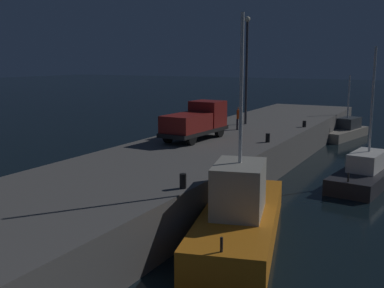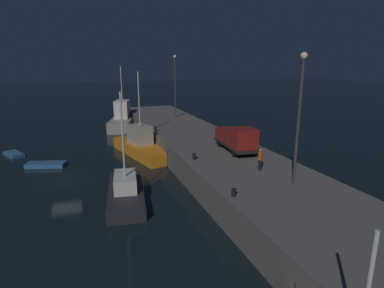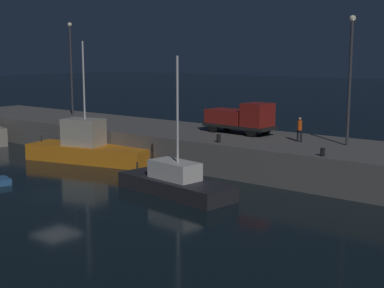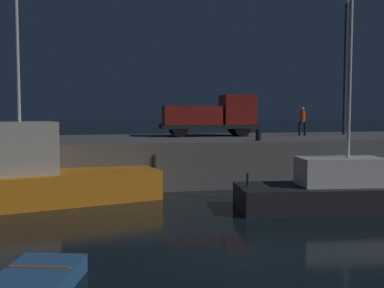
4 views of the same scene
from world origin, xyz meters
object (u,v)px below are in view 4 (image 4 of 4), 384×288
object	(u,v)px
fishing_boat_white	(341,191)
bollard_east	(258,135)
utility_truck	(212,116)
fishing_boat_blue	(27,179)
dockworker	(302,119)
lamp_post_east	(346,55)

from	to	relation	value
fishing_boat_white	bollard_east	distance (m)	6.28
utility_truck	fishing_boat_blue	bearing A→B (deg)	-143.87
fishing_boat_blue	bollard_east	bearing A→B (deg)	12.92
fishing_boat_blue	dockworker	distance (m)	16.25
fishing_boat_white	utility_truck	xyz separation A→B (m)	(-2.24, 10.41, 2.76)
bollard_east	dockworker	bearing A→B (deg)	41.44
fishing_boat_blue	fishing_boat_white	size ratio (longest dim) A/B	1.29
fishing_boat_white	lamp_post_east	xyz separation A→B (m)	(6.28, 10.30, 6.48)
fishing_boat_blue	bollard_east	distance (m)	11.05
fishing_boat_blue	dockworker	bearing A→B (deg)	22.50
fishing_boat_white	dockworker	size ratio (longest dim) A/B	4.79
dockworker	fishing_boat_white	bearing A→B (deg)	-107.95
dockworker	bollard_east	distance (m)	5.65
fishing_boat_blue	lamp_post_east	distance (m)	20.25
fishing_boat_white	lamp_post_east	bearing A→B (deg)	58.61
utility_truck	bollard_east	distance (m)	4.74
fishing_boat_blue	fishing_boat_white	xyz separation A→B (m)	(11.76, -3.46, -0.34)
fishing_boat_white	bollard_east	world-z (taller)	fishing_boat_white
lamp_post_east	utility_truck	bearing A→B (deg)	179.27
utility_truck	dockworker	bearing A→B (deg)	-8.40
fishing_boat_white	lamp_post_east	size ratio (longest dim) A/B	0.97
fishing_boat_blue	utility_truck	bearing A→B (deg)	36.13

